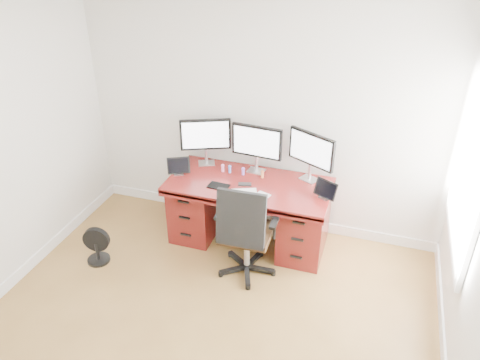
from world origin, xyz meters
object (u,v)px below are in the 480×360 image
(floor_fan, at_px, (96,246))
(keyboard, at_px, (241,192))
(office_chair, at_px, (246,246))
(monitor_center, at_px, (257,143))
(desk, at_px, (249,209))

(floor_fan, distance_m, keyboard, 1.61)
(office_chair, distance_m, keyboard, 0.54)
(office_chair, relative_size, keyboard, 3.43)
(office_chair, relative_size, floor_fan, 2.61)
(keyboard, bearing_deg, monitor_center, 65.79)
(office_chair, bearing_deg, monitor_center, 97.51)
(desk, relative_size, monitor_center, 3.09)
(office_chair, height_order, floor_fan, office_chair)
(desk, height_order, floor_fan, desk)
(office_chair, distance_m, monitor_center, 1.09)
(keyboard, bearing_deg, desk, 64.36)
(monitor_center, bearing_deg, office_chair, -75.84)
(office_chair, height_order, keyboard, office_chair)
(office_chair, relative_size, monitor_center, 1.91)
(monitor_center, bearing_deg, floor_fan, -137.34)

